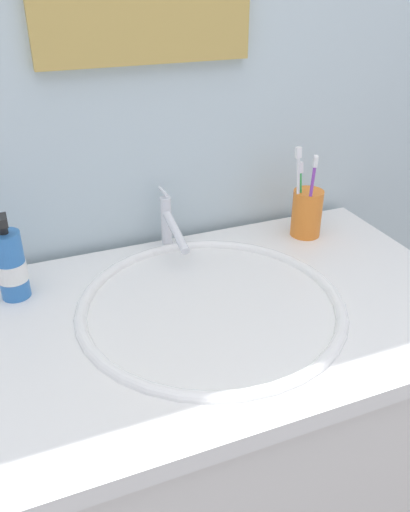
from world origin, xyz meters
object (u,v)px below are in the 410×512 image
at_px(faucet, 170,224).
at_px(toothbrush_white, 298,187).
at_px(toothbrush_purple, 311,192).
at_px(toothbrush_cup, 307,213).
at_px(soap_dispenser, 11,265).
at_px(toothbrush_green, 300,194).

distance_m(faucet, toothbrush_white, 0.29).
height_order(faucet, toothbrush_white, toothbrush_white).
relative_size(faucet, toothbrush_purple, 0.83).
distance_m(toothbrush_cup, soap_dispenser, 0.64).
bearing_deg(toothbrush_white, toothbrush_green, 23.28).
xyz_separation_m(faucet, toothbrush_purple, (0.30, -0.07, 0.06)).
bearing_deg(soap_dispenser, toothbrush_cup, 1.66).
distance_m(toothbrush_purple, soap_dispenser, 0.63).
bearing_deg(faucet, toothbrush_green, -8.86).
bearing_deg(faucet, toothbrush_cup, -8.32).
relative_size(toothbrush_green, soap_dispenser, 1.02).
bearing_deg(toothbrush_cup, faucet, 171.68).
relative_size(toothbrush_cup, soap_dispenser, 0.64).
distance_m(faucet, soap_dispenser, 0.34).
distance_m(faucet, toothbrush_cup, 0.32).
xyz_separation_m(toothbrush_purple, toothbrush_white, (-0.02, 0.02, 0.01)).
distance_m(toothbrush_cup, toothbrush_purple, 0.07).
distance_m(toothbrush_white, toothbrush_green, 0.02).
relative_size(toothbrush_purple, soap_dispenser, 1.17).
xyz_separation_m(toothbrush_cup, toothbrush_green, (-0.02, 0.00, 0.05)).
relative_size(toothbrush_white, soap_dispenser, 1.23).
xyz_separation_m(toothbrush_green, soap_dispenser, (-0.62, -0.02, -0.04)).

